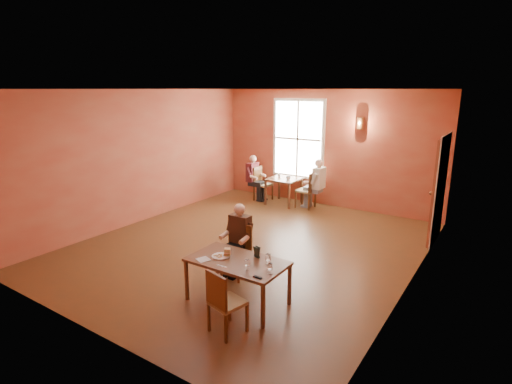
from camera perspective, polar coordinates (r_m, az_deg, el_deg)
The scene contains 29 objects.
ground at distance 7.96m, azimuth -0.80°, elevation -7.64°, with size 6.00×7.00×0.01m, color brown.
wall_back at distance 10.56m, azimuth 9.98°, elevation 6.13°, with size 6.00×0.04×3.00m, color brown.
wall_front at distance 5.12m, azimuth -23.53°, elevation -3.80°, with size 6.00×0.04×3.00m, color brown.
wall_left at distance 9.51m, azimuth -16.01°, elevation 4.88°, with size 0.04×7.00×3.00m, color brown.
wall_right at distance 6.38m, azimuth 22.05°, elevation -0.19°, with size 0.04×7.00×3.00m, color brown.
ceiling at distance 7.37m, azimuth -0.89°, elevation 14.51°, with size 6.00×7.00×0.04m, color white.
window at distance 10.83m, azimuth 6.01°, elevation 7.54°, with size 1.36×0.10×1.96m, color white.
door at distance 8.70m, azimuth 24.53°, elevation 0.22°, with size 0.12×1.04×2.10m, color maroon.
wall_sconce at distance 10.06m, azimuth 14.67°, elevation 9.49°, with size 0.16×0.16×0.28m, color brown.
main_table at distance 5.87m, azimuth -2.66°, elevation -12.62°, with size 1.39×0.78×0.65m, color brown, non-canonical shape.
chair_diner_main at distance 6.57m, azimuth -2.87°, elevation -8.55°, with size 0.38×0.38×0.86m, color brown, non-canonical shape.
diner_main at distance 6.49m, azimuth -3.04°, elevation -7.50°, with size 0.46×0.46×1.14m, color #3A2A1E, non-canonical shape.
chair_empty at distance 5.19m, azimuth -4.09°, elevation -15.28°, with size 0.38×0.38×0.86m, color #542A15, non-canonical shape.
plate_food at distance 5.84m, azimuth -5.08°, elevation -9.06°, with size 0.26×0.26×0.03m, color white.
sandwich at distance 5.84m, azimuth -4.13°, elevation -8.68°, with size 0.08×0.08×0.10m, color #DBB576.
goblet_a at distance 5.54m, azimuth 1.74°, elevation -9.58°, with size 0.07×0.07×0.18m, color white, non-canonical shape.
goblet_b at distance 5.30m, azimuth 2.01°, elevation -10.84°, with size 0.07×0.07×0.16m, color white, non-canonical shape.
goblet_c at distance 5.40m, azimuth -1.29°, elevation -10.32°, with size 0.07×0.07×0.17m, color white, non-canonical shape.
menu_stand at distance 5.78m, azimuth 0.12°, elevation -8.57°, with size 0.10×0.05×0.17m, color black.
knife at distance 5.56m, azimuth -4.96°, elevation -10.49°, with size 0.17×0.01×0.00m, color silver.
napkin at distance 5.79m, azimuth -7.54°, elevation -9.53°, with size 0.17×0.17×0.01m, color silver.
sunglasses at distance 5.23m, azimuth 0.22°, elevation -12.08°, with size 0.12×0.04×0.02m, color black.
second_table at distance 10.70m, azimuth 3.99°, elevation 0.14°, with size 0.79×0.79×0.70m, color brown, non-canonical shape.
chair_diner_white at distance 10.38m, azimuth 7.13°, elevation 0.31°, with size 0.42×0.42×0.95m, color brown, non-canonical shape.
diner_white at distance 10.33m, azimuth 7.30°, elevation 1.10°, with size 0.50×0.50×1.25m, color silver, non-canonical shape.
chair_diner_maroon at distance 11.00m, azimuth 1.06°, elevation 1.19°, with size 0.41×0.41×0.93m, color #402611, non-canonical shape.
diner_maroon at distance 10.99m, azimuth 0.93°, elevation 1.90°, with size 0.48×0.48×1.20m, color #550F12, non-canonical shape.
cup_a at distance 10.46m, azimuth 4.64°, elevation 2.01°, with size 0.12×0.12×0.09m, color white.
cup_b at distance 10.81m, azimuth 3.33°, elevation 2.42°, with size 0.09×0.09×0.09m, color white.
Camera 1 is at (4.15, -6.09, 3.00)m, focal length 28.00 mm.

